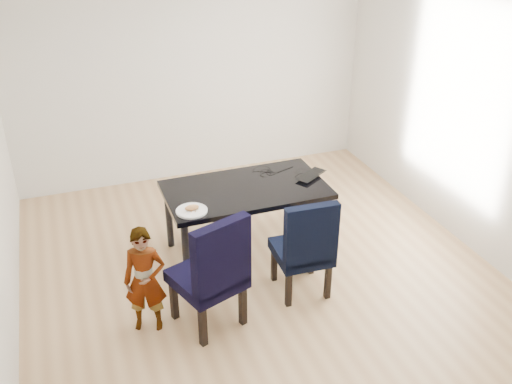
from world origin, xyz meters
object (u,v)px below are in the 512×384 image
object	(u,v)px
chair_left	(206,269)
child	(145,280)
chair_right	(302,244)
laptop	(307,174)
dining_table	(246,220)
plate	(192,211)

from	to	relation	value
chair_left	child	distance (m)	0.52
chair_left	chair_right	size ratio (longest dim) A/B	1.09
chair_left	child	bearing A→B (deg)	148.75
chair_right	child	size ratio (longest dim) A/B	1.04
child	laptop	world-z (taller)	child
dining_table	chair_right	distance (m)	0.84
chair_right	dining_table	bearing A→B (deg)	111.93
plate	laptop	world-z (taller)	laptop
plate	laptop	size ratio (longest dim) A/B	0.78
dining_table	laptop	world-z (taller)	laptop
laptop	chair_right	bearing A→B (deg)	31.28
dining_table	chair_left	size ratio (longest dim) A/B	1.45
chair_right	laptop	world-z (taller)	chair_right
dining_table	chair_right	bearing A→B (deg)	-70.97
chair_left	laptop	world-z (taller)	chair_left
child	plate	distance (m)	0.81
chair_right	plate	xyz separation A→B (m)	(-0.89, 0.50, 0.25)
plate	laptop	xyz separation A→B (m)	(1.30, 0.32, 0.01)
chair_right	plate	bearing A→B (deg)	153.60
dining_table	chair_right	world-z (taller)	chair_right
chair_left	child	size ratio (longest dim) A/B	1.13
laptop	plate	bearing A→B (deg)	-18.33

